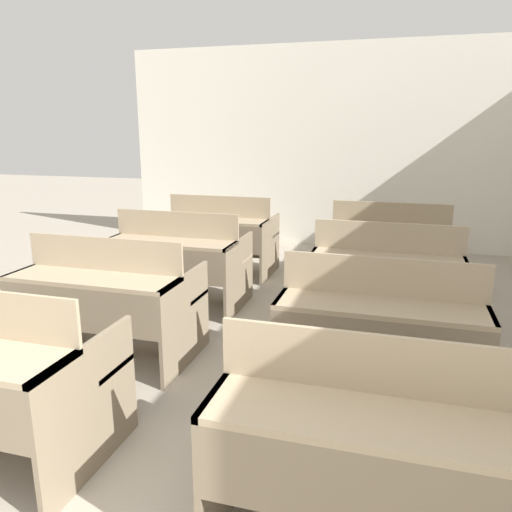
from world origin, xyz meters
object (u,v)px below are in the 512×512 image
(bench_second_left, at_px, (108,297))
(bench_second_right, at_px, (380,327))
(bench_third_left, at_px, (178,258))
(bench_back_right, at_px, (389,244))
(bench_third_right, at_px, (386,275))
(bench_back_left, at_px, (220,234))
(bench_front_right, at_px, (371,439))

(bench_second_left, height_order, bench_second_right, same)
(bench_third_left, distance_m, bench_back_right, 2.24)
(bench_third_left, xyz_separation_m, bench_back_right, (1.91, 1.17, 0.00))
(bench_second_right, relative_size, bench_back_right, 1.00)
(bench_third_left, height_order, bench_back_right, same)
(bench_second_left, xyz_separation_m, bench_third_right, (1.92, 1.16, 0.00))
(bench_second_left, relative_size, bench_third_right, 1.00)
(bench_back_left, bearing_deg, bench_second_left, -90.07)
(bench_second_left, bearing_deg, bench_front_right, -31.95)
(bench_second_left, xyz_separation_m, bench_back_right, (1.91, 2.36, 0.00))
(bench_third_right, bearing_deg, bench_back_right, 90.46)
(bench_back_left, height_order, bench_back_right, same)
(bench_third_right, bearing_deg, bench_back_left, 148.19)
(bench_second_left, xyz_separation_m, bench_third_left, (0.01, 1.18, 0.00))
(bench_second_right, distance_m, bench_third_left, 2.27)
(bench_third_left, relative_size, bench_back_left, 1.00)
(bench_second_left, relative_size, bench_back_right, 1.00)
(bench_third_right, bearing_deg, bench_third_left, 179.22)
(bench_back_right, bearing_deg, bench_front_right, -89.44)
(bench_second_right, height_order, bench_third_left, same)
(bench_second_left, bearing_deg, bench_back_right, 50.93)
(bench_second_left, distance_m, bench_third_left, 1.18)
(bench_back_left, xyz_separation_m, bench_back_right, (1.91, 0.01, 0.00))
(bench_second_left, distance_m, bench_second_right, 1.93)
(bench_back_left, bearing_deg, bench_front_right, -61.37)
(bench_front_right, height_order, bench_third_right, same)
(bench_second_right, bearing_deg, bench_front_right, -89.04)
(bench_second_right, xyz_separation_m, bench_back_right, (-0.01, 2.39, 0.00))
(bench_back_left, relative_size, bench_back_right, 1.00)
(bench_front_right, xyz_separation_m, bench_back_right, (-0.03, 3.58, 0.00))
(bench_third_left, xyz_separation_m, bench_back_left, (-0.01, 1.17, 0.00))
(bench_third_right, relative_size, bench_back_left, 1.00)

